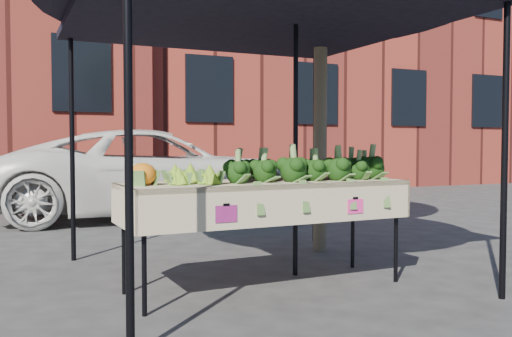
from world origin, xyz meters
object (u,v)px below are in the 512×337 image
(vehicle, at_px, (156,60))
(table, at_px, (266,235))
(canopy, at_px, (257,127))
(street_tree, at_px, (321,58))

(vehicle, bearing_deg, table, -175.33)
(canopy, distance_m, street_tree, 1.66)
(canopy, relative_size, street_tree, 0.73)
(table, height_order, canopy, canopy)
(table, xyz_separation_m, vehicle, (0.33, 4.96, 2.18))
(canopy, bearing_deg, vehicle, 87.11)
(canopy, bearing_deg, table, -103.98)
(canopy, bearing_deg, street_tree, 36.12)
(canopy, relative_size, vehicle, 0.60)
(vehicle, xyz_separation_m, street_tree, (0.94, -3.72, -0.45))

